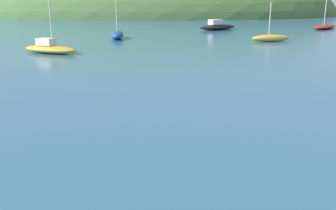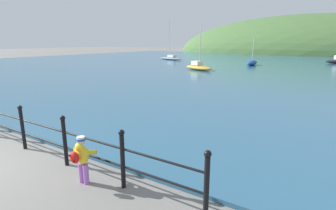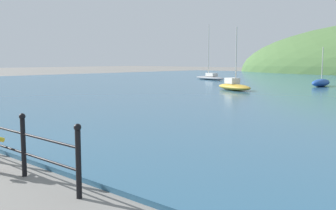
{
  "view_description": "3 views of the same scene",
  "coord_description": "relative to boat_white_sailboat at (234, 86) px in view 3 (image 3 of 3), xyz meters",
  "views": [
    {
      "loc": [
        2.15,
        -1.62,
        3.3
      ],
      "look_at": [
        2.25,
        7.27,
        0.83
      ],
      "focal_mm": 42.0,
      "sensor_mm": 36.0,
      "label": 1
    },
    {
      "loc": [
        6.97,
        -1.96,
        2.83
      ],
      "look_at": [
        3.38,
        3.62,
        1.21
      ],
      "focal_mm": 28.0,
      "sensor_mm": 36.0,
      "label": 2
    },
    {
      "loc": [
        10.6,
        -2.01,
        2.2
      ],
      "look_at": [
        3.74,
        5.48,
        1.03
      ],
      "focal_mm": 42.0,
      "sensor_mm": 36.0,
      "label": 3
    }
  ],
  "objects": [
    {
      "name": "boat_white_sailboat",
      "position": [
        0.0,
        0.0,
        0.0
      ],
      "size": [
        3.74,
        2.58,
        4.35
      ],
      "color": "gold",
      "rests_on": "water"
    },
    {
      "name": "boat_green_fishing",
      "position": [
        2.98,
        7.95,
        0.01
      ],
      "size": [
        1.16,
        3.22,
        3.12
      ],
      "color": "#1E4793",
      "rests_on": "water"
    },
    {
      "name": "boat_far_left",
      "position": [
        -10.08,
        10.84,
        -0.03
      ],
      "size": [
        5.07,
        2.81,
        5.83
      ],
      "color": "gray",
      "rests_on": "water"
    }
  ]
}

